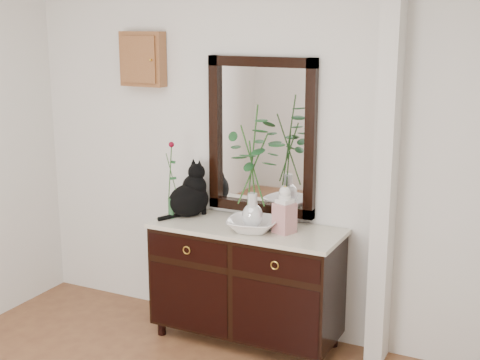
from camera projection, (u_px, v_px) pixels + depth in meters
The scene contains 10 objects.
wall_back at pixel (249, 148), 4.73m from camera, with size 3.60×0.04×2.70m, color silver.
pilaster at pixel (386, 163), 4.23m from camera, with size 0.12×0.20×2.70m, color silver.
sideboard at pixel (246, 278), 4.67m from camera, with size 1.33×0.52×0.82m.
wall_mirror at pixel (261, 136), 4.65m from camera, with size 0.80×0.06×1.10m.
key_cabinet at pixel (143, 59), 4.92m from camera, with size 0.35×0.10×0.40m, color brown.
cat at pixel (189, 190), 4.79m from camera, with size 0.27×0.33×0.38m, color black, non-canonical shape.
lotus_bowl at pixel (252, 225), 4.48m from camera, with size 0.34×0.34×0.08m, color white.
vase_branches at pixel (253, 166), 4.38m from camera, with size 0.40×0.40×0.85m, color silver, non-canonical shape.
bud_vase_rose at pixel (170, 180), 4.71m from camera, with size 0.07×0.07×0.57m, color #2C5D34, non-canonical shape.
ginger_jar at pixel (285, 209), 4.41m from camera, with size 0.12×0.12×0.33m, color white, non-canonical shape.
Camera 1 is at (1.99, -2.22, 2.23)m, focal length 50.00 mm.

